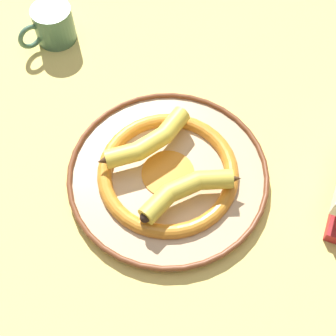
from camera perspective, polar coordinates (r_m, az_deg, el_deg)
The scene contains 5 objects.
ground_plane at distance 0.84m, azimuth 0.98°, elevation -1.09°, with size 2.80×2.80×0.00m, color #E5CC6B.
decorative_bowl at distance 0.82m, azimuth -0.00°, elevation -0.71°, with size 0.36×0.36×0.03m.
banana_a at distance 0.77m, azimuth 2.39°, elevation -2.62°, with size 0.09×0.18×0.03m.
banana_b at distance 0.82m, azimuth -2.49°, elevation 3.18°, with size 0.06×0.19×0.03m.
coffee_mug at distance 1.04m, azimuth -13.88°, elevation 16.62°, with size 0.08×0.13×0.08m.
Camera 1 is at (0.29, -0.28, 0.73)m, focal length 50.00 mm.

